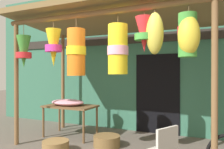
% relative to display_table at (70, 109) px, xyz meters
% --- Properties ---
extents(shop_facade, '(9.74, 0.29, 3.91)m').
position_rel_display_table_xyz_m(shop_facade, '(1.37, 1.26, 1.29)').
color(shop_facade, '#387056').
rests_on(shop_facade, ground_plane).
extents(market_stall_canopy, '(4.34, 2.12, 2.86)m').
position_rel_display_table_xyz_m(market_stall_canopy, '(1.26, -0.41, 1.75)').
color(market_stall_canopy, brown).
rests_on(market_stall_canopy, ground_plane).
extents(display_table, '(1.21, 0.71, 0.75)m').
position_rel_display_table_xyz_m(display_table, '(0.00, 0.00, 0.00)').
color(display_table, brown).
rests_on(display_table, ground_plane).
extents(flower_heap_on_table, '(0.83, 0.58, 0.14)m').
position_rel_display_table_xyz_m(flower_heap_on_table, '(-0.06, -0.02, 0.16)').
color(flower_heap_on_table, pink).
rests_on(flower_heap_on_table, display_table).
extents(wicker_basket_by_table, '(0.56, 0.56, 0.23)m').
position_rel_display_table_xyz_m(wicker_basket_by_table, '(1.11, -0.29, -0.55)').
color(wicker_basket_by_table, brown).
rests_on(wicker_basket_by_table, ground_plane).
extents(wicker_basket_spare, '(0.51, 0.51, 0.22)m').
position_rel_display_table_xyz_m(wicker_basket_spare, '(0.36, -1.00, -0.55)').
color(wicker_basket_spare, olive).
rests_on(wicker_basket_spare, ground_plane).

